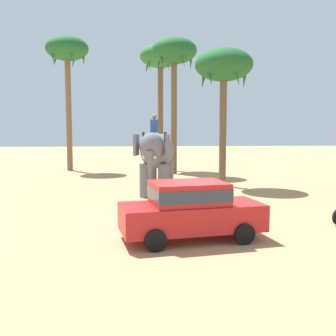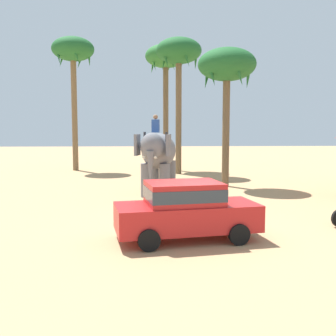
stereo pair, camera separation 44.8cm
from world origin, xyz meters
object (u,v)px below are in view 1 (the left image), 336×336
object	(u,v)px
car_sedan_foreground	(190,208)
palm_tree_left_of_road	(224,68)
palm_tree_far_back	(160,61)
elephant_with_mahout	(156,154)
palm_tree_behind_elephant	(67,54)
palm_tree_near_hut	(174,56)

from	to	relation	value
car_sedan_foreground	palm_tree_left_of_road	world-z (taller)	palm_tree_left_of_road
car_sedan_foreground	palm_tree_far_back	world-z (taller)	palm_tree_far_back
palm_tree_left_of_road	elephant_with_mahout	bearing A→B (deg)	-144.21
palm_tree_behind_elephant	palm_tree_near_hut	distance (m)	8.33
car_sedan_foreground	palm_tree_behind_elephant	distance (m)	22.08
car_sedan_foreground	elephant_with_mahout	bearing A→B (deg)	94.47
elephant_with_mahout	palm_tree_behind_elephant	bearing A→B (deg)	117.63
palm_tree_near_hut	palm_tree_behind_elephant	bearing A→B (deg)	160.56
palm_tree_near_hut	palm_tree_left_of_road	xyz separation A→B (m)	(2.17, -6.18, -1.79)
palm_tree_near_hut	car_sedan_foreground	bearing A→B (deg)	-93.72
elephant_with_mahout	palm_tree_left_of_road	size ratio (longest dim) A/B	0.52
palm_tree_far_back	palm_tree_near_hut	bearing A→B (deg)	-76.15
palm_tree_far_back	palm_tree_behind_elephant	bearing A→B (deg)	-177.02
elephant_with_mahout	palm_tree_near_hut	bearing A→B (deg)	79.31
elephant_with_mahout	palm_tree_near_hut	distance (m)	11.11
elephant_with_mahout	palm_tree_far_back	bearing A→B (deg)	85.65
car_sedan_foreground	palm_tree_left_of_road	distance (m)	12.36
palm_tree_near_hut	palm_tree_far_back	size ratio (longest dim) A/B	0.98
elephant_with_mahout	palm_tree_left_of_road	bearing A→B (deg)	35.79
car_sedan_foreground	palm_tree_left_of_road	bearing A→B (deg)	72.80
palm_tree_behind_elephant	palm_tree_left_of_road	xyz separation A→B (m)	(10.01, -8.95, -2.32)
palm_tree_near_hut	palm_tree_far_back	distance (m)	3.23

